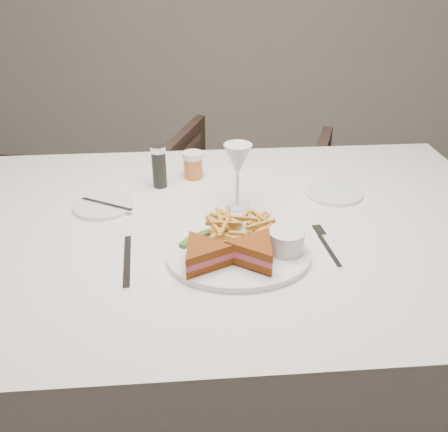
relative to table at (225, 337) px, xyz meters
name	(u,v)px	position (x,y,z in m)	size (l,w,h in m)	color
table	(225,337)	(0.00, 0.00, 0.00)	(1.50, 1.00, 0.75)	silver
chair_far	(245,198)	(0.06, 0.93, -0.03)	(0.67, 0.63, 0.69)	#45342A
table_setting	(231,223)	(0.02, -0.06, 0.41)	(0.78, 0.60, 0.18)	white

